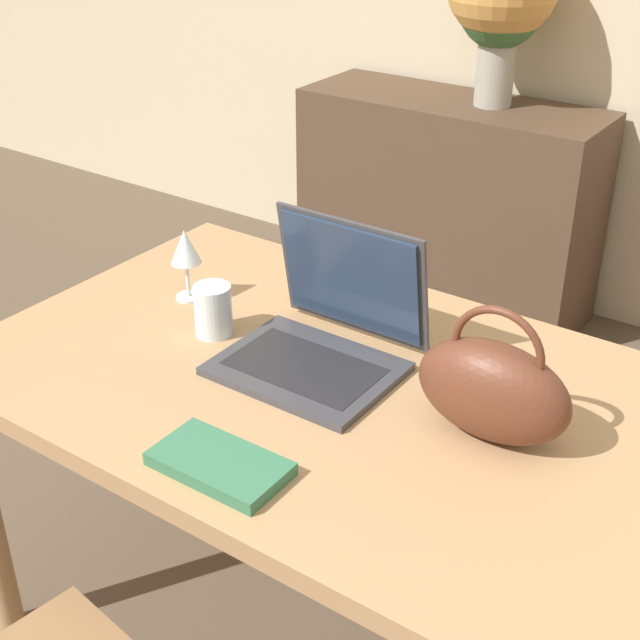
{
  "coord_description": "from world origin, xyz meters",
  "views": [
    {
      "loc": [
        0.72,
        -0.35,
        1.66
      ],
      "look_at": [
        -0.11,
        0.84,
        0.85
      ],
      "focal_mm": 50.0,
      "sensor_mm": 36.0,
      "label": 1
    }
  ],
  "objects": [
    {
      "name": "sideboard",
      "position": [
        -0.7,
        2.52,
        0.4
      ],
      "size": [
        1.12,
        0.4,
        0.8
      ],
      "color": "#4C3828",
      "rests_on": "ground_plane"
    },
    {
      "name": "drinking_glass",
      "position": [
        -0.39,
        0.85,
        0.78
      ],
      "size": [
        0.08,
        0.08,
        0.11
      ],
      "color": "silver",
      "rests_on": "dining_table"
    },
    {
      "name": "handbag",
      "position": [
        0.24,
        0.85,
        0.83
      ],
      "size": [
        0.28,
        0.13,
        0.25
      ],
      "color": "#592D1E",
      "rests_on": "dining_table"
    },
    {
      "name": "book",
      "position": [
        -0.08,
        0.51,
        0.74
      ],
      "size": [
        0.23,
        0.13,
        0.02
      ],
      "rotation": [
        0.0,
        0.0,
        0.01
      ],
      "color": "#336B4C",
      "rests_on": "dining_table"
    },
    {
      "name": "dining_table",
      "position": [
        -0.09,
        0.84,
        0.65
      ],
      "size": [
        1.41,
        0.89,
        0.73
      ],
      "color": "#A87F56",
      "rests_on": "ground_plane"
    },
    {
      "name": "laptop",
      "position": [
        -0.14,
        0.9,
        0.8
      ],
      "size": [
        0.34,
        0.31,
        0.27
      ],
      "color": "#38383D",
      "rests_on": "dining_table"
    },
    {
      "name": "wine_glass",
      "position": [
        -0.54,
        0.93,
        0.85
      ],
      "size": [
        0.07,
        0.07,
        0.16
      ],
      "color": "silver",
      "rests_on": "dining_table"
    }
  ]
}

